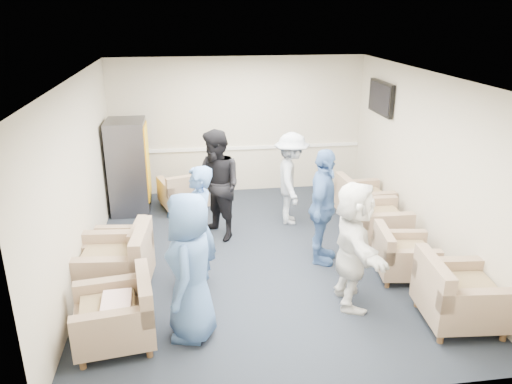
{
  "coord_description": "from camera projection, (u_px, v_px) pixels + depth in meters",
  "views": [
    {
      "loc": [
        -1.03,
        -6.72,
        3.55
      ],
      "look_at": [
        -0.04,
        0.2,
        0.97
      ],
      "focal_mm": 35.0,
      "sensor_mm": 36.0,
      "label": 1
    }
  ],
  "objects": [
    {
      "name": "floor",
      "position": [
        261.0,
        256.0,
        7.6
      ],
      "size": [
        6.0,
        6.0,
        0.0
      ],
      "primitive_type": "plane",
      "color": "black",
      "rests_on": "ground"
    },
    {
      "name": "ceiling",
      "position": [
        261.0,
        76.0,
        6.67
      ],
      "size": [
        6.0,
        6.0,
        0.0
      ],
      "primitive_type": "plane",
      "rotation": [
        3.14,
        0.0,
        0.0
      ],
      "color": "silver",
      "rests_on": "back_wall"
    },
    {
      "name": "back_wall",
      "position": [
        238.0,
        126.0,
        9.92
      ],
      "size": [
        5.0,
        0.02,
        2.7
      ],
      "primitive_type": "cube",
      "color": "#C0B69F",
      "rests_on": "floor"
    },
    {
      "name": "front_wall",
      "position": [
        313.0,
        277.0,
        4.35
      ],
      "size": [
        5.0,
        0.02,
        2.7
      ],
      "primitive_type": "cube",
      "color": "#C0B69F",
      "rests_on": "floor"
    },
    {
      "name": "left_wall",
      "position": [
        80.0,
        180.0,
        6.8
      ],
      "size": [
        0.02,
        6.0,
        2.7
      ],
      "primitive_type": "cube",
      "color": "#C0B69F",
      "rests_on": "floor"
    },
    {
      "name": "right_wall",
      "position": [
        426.0,
        165.0,
        7.47
      ],
      "size": [
        0.02,
        6.0,
        2.7
      ],
      "primitive_type": "cube",
      "color": "#C0B69F",
      "rests_on": "floor"
    },
    {
      "name": "chair_rail",
      "position": [
        239.0,
        148.0,
        10.06
      ],
      "size": [
        4.98,
        0.04,
        0.06
      ],
      "primitive_type": "cube",
      "color": "white",
      "rests_on": "back_wall"
    },
    {
      "name": "tv",
      "position": [
        381.0,
        98.0,
        8.89
      ],
      "size": [
        0.1,
        1.0,
        0.58
      ],
      "color": "black",
      "rests_on": "right_wall"
    },
    {
      "name": "armchair_left_near",
      "position": [
        119.0,
        316.0,
        5.53
      ],
      "size": [
        0.96,
        0.96,
        0.68
      ],
      "rotation": [
        0.0,
        0.0,
        -1.44
      ],
      "color": "#8E735B",
      "rests_on": "floor"
    },
    {
      "name": "armchair_left_mid",
      "position": [
        118.0,
        266.0,
        6.52
      ],
      "size": [
        1.04,
        1.04,
        0.76
      ],
      "rotation": [
        0.0,
        0.0,
        -1.66
      ],
      "color": "#8E735B",
      "rests_on": "floor"
    },
    {
      "name": "armchair_left_far",
      "position": [
        121.0,
        251.0,
        7.09
      ],
      "size": [
        0.84,
        0.84,
        0.6
      ],
      "rotation": [
        0.0,
        0.0,
        -1.7
      ],
      "color": "#8E735B",
      "rests_on": "floor"
    },
    {
      "name": "armchair_right_near",
      "position": [
        456.0,
        297.0,
        5.87
      ],
      "size": [
        0.97,
        0.97,
        0.72
      ],
      "rotation": [
        0.0,
        0.0,
        1.48
      ],
      "color": "#8E735B",
      "rests_on": "floor"
    },
    {
      "name": "armchair_right_midnear",
      "position": [
        401.0,
        257.0,
        6.94
      ],
      "size": [
        0.85,
        0.85,
        0.61
      ],
      "rotation": [
        0.0,
        0.0,
        1.44
      ],
      "color": "#8E735B",
      "rests_on": "floor"
    },
    {
      "name": "armchair_right_midfar",
      "position": [
        374.0,
        222.0,
        7.95
      ],
      "size": [
        0.89,
        0.89,
        0.69
      ],
      "rotation": [
        0.0,
        0.0,
        1.54
      ],
      "color": "#8E735B",
      "rests_on": "floor"
    },
    {
      "name": "armchair_right_far",
      "position": [
        361.0,
        201.0,
        8.84
      ],
      "size": [
        0.88,
        0.88,
        0.66
      ],
      "rotation": [
        0.0,
        0.0,
        1.63
      ],
      "color": "#8E735B",
      "rests_on": "floor"
    },
    {
      "name": "armchair_corner",
      "position": [
        184.0,
        193.0,
        9.28
      ],
      "size": [
        0.98,
        0.98,
        0.63
      ],
      "rotation": [
        0.0,
        0.0,
        3.44
      ],
      "color": "#8E735B",
      "rests_on": "floor"
    },
    {
      "name": "vending_machine",
      "position": [
        129.0,
        167.0,
        9.04
      ],
      "size": [
        0.69,
        0.81,
        1.7
      ],
      "color": "#505058",
      "rests_on": "floor"
    },
    {
      "name": "backpack",
      "position": [
        186.0,
        274.0,
        6.64
      ],
      "size": [
        0.28,
        0.21,
        0.44
      ],
      "rotation": [
        0.0,
        0.0,
        -0.12
      ],
      "color": "black",
      "rests_on": "floor"
    },
    {
      "name": "pillow",
      "position": [
        117.0,
        303.0,
        5.47
      ],
      "size": [
        0.33,
        0.43,
        0.12
      ],
      "primitive_type": "cube",
      "rotation": [
        0.0,
        0.0,
        -1.52
      ],
      "color": "white",
      "rests_on": "armchair_left_near"
    },
    {
      "name": "person_front_left",
      "position": [
        190.0,
        267.0,
        5.5
      ],
      "size": [
        0.7,
        0.94,
        1.73
      ],
      "primitive_type": "imported",
      "rotation": [
        0.0,
        0.0,
        -1.76
      ],
      "color": "#41649C",
      "rests_on": "floor"
    },
    {
      "name": "person_mid_left",
      "position": [
        199.0,
        228.0,
        6.51
      ],
      "size": [
        0.47,
        0.66,
        1.7
      ],
      "primitive_type": "imported",
      "rotation": [
        0.0,
        0.0,
        -1.68
      ],
      "color": "#41649C",
      "rests_on": "floor"
    },
    {
      "name": "person_back_left",
      "position": [
        217.0,
        186.0,
        7.93
      ],
      "size": [
        1.05,
        1.1,
        1.79
      ],
      "primitive_type": "imported",
      "rotation": [
        0.0,
        0.0,
        -0.98
      ],
      "color": "black",
      "rests_on": "floor"
    },
    {
      "name": "person_back_right",
      "position": [
        291.0,
        179.0,
        8.54
      ],
      "size": [
        0.73,
        1.11,
        1.61
      ],
      "primitive_type": "imported",
      "rotation": [
        0.0,
        0.0,
        1.43
      ],
      "color": "silver",
      "rests_on": "floor"
    },
    {
      "name": "person_mid_right",
      "position": [
        323.0,
        207.0,
        7.17
      ],
      "size": [
        0.79,
        1.09,
        1.72
      ],
      "primitive_type": "imported",
      "rotation": [
        0.0,
        0.0,
        1.15
      ],
      "color": "#41649C",
      "rests_on": "floor"
    },
    {
      "name": "person_front_right",
      "position": [
        353.0,
        245.0,
        6.13
      ],
      "size": [
        0.63,
        1.56,
        1.64
      ],
      "primitive_type": "imported",
      "rotation": [
        0.0,
        0.0,
        1.47
      ],
      "color": "white",
      "rests_on": "floor"
    }
  ]
}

